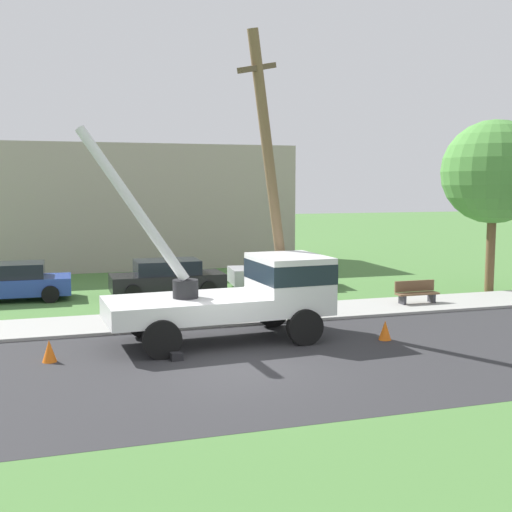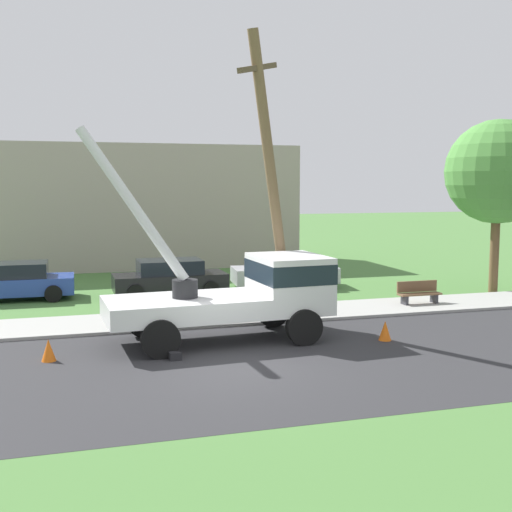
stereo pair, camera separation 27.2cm
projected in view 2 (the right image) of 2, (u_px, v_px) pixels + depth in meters
name	position (u px, v px, depth m)	size (l,w,h in m)	color
ground_plane	(166.00, 288.00, 26.99)	(120.00, 120.00, 0.00)	#477538
road_asphalt	(238.00, 365.00, 15.55)	(80.00, 8.18, 0.01)	#2B2B2D
sidewalk_strip	(195.00, 318.00, 20.73)	(80.00, 2.70, 0.10)	#9E9E99
utility_truck	(246.00, 290.00, 18.09)	(6.89, 3.21, 5.98)	silver
leaning_utility_pole	(272.00, 179.00, 19.27)	(2.38, 1.95, 8.84)	brown
traffic_cone_ahead	(385.00, 331.00, 18.01)	(0.36, 0.36, 0.56)	orange
traffic_cone_behind	(49.00, 350.00, 15.91)	(0.36, 0.36, 0.56)	orange
parked_sedan_blue	(14.00, 281.00, 24.24)	(4.43, 2.06, 1.42)	#263F99
parked_sedan_black	(170.00, 278.00, 25.19)	(4.43, 2.06, 1.42)	black
parked_sedan_silver	(285.00, 271.00, 27.15)	(4.54, 2.26, 1.42)	#B7B7BF
park_bench	(419.00, 293.00, 23.04)	(1.60, 0.45, 0.90)	brown
roadside_tree_near	(498.00, 172.00, 25.52)	(4.16, 4.16, 6.96)	brown
lowrise_building_backdrop	(124.00, 206.00, 34.56)	(18.00, 6.00, 6.40)	#A5998C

